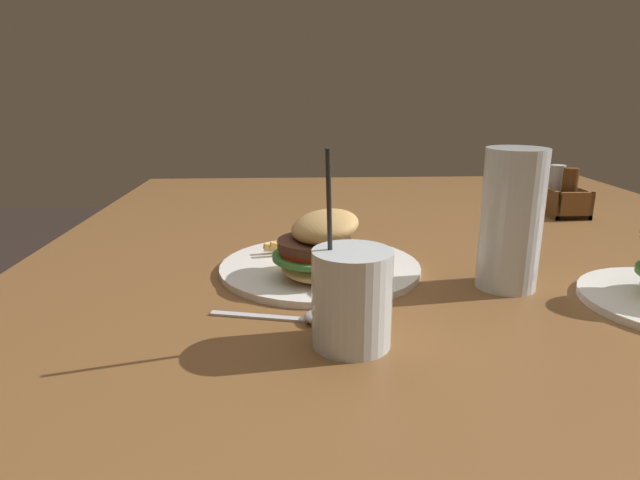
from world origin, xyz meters
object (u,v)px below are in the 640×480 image
at_px(meal_plate_near, 319,256).
at_px(juice_glass, 352,301).
at_px(spoon, 320,317).
at_px(beer_glass, 511,222).
at_px(condiment_caddy, 561,198).

bearing_deg(meal_plate_near, juice_glass, 6.56).
relative_size(meal_plate_near, spoon, 1.77).
xyz_separation_m(meal_plate_near, spoon, (0.16, -0.01, -0.02)).
bearing_deg(spoon, meal_plate_near, 100.86).
xyz_separation_m(juice_glass, spoon, (-0.06, -0.03, -0.04)).
bearing_deg(beer_glass, meal_plate_near, -102.09).
bearing_deg(juice_glass, condiment_caddy, 138.85).
xyz_separation_m(beer_glass, condiment_caddy, (-0.43, 0.29, -0.06)).
height_order(beer_glass, juice_glass, juice_glass).
xyz_separation_m(meal_plate_near, juice_glass, (0.21, 0.02, 0.02)).
relative_size(meal_plate_near, beer_glass, 1.59).
distance_m(meal_plate_near, condiment_caddy, 0.66).
height_order(meal_plate_near, condiment_caddy, meal_plate_near).
relative_size(beer_glass, spoon, 1.12).
bearing_deg(beer_glass, juice_glass, -55.00).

